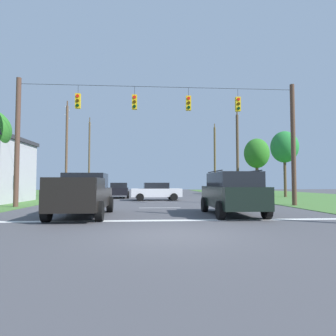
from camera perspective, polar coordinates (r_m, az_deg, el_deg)
The scene contains 17 objects.
ground_plane at distance 8.75m, azimuth 1.04°, elevation -12.76°, with size 120.00×120.00×0.00m, color #47474C.
stop_bar_stripe at distance 11.90m, azimuth -0.34°, elevation -10.12°, with size 15.46×0.45×0.01m, color white.
lane_dash_0 at distance 17.86m, azimuth -1.60°, elevation -7.71°, with size 0.15×2.50×0.01m, color white.
lane_dash_1 at distance 25.28m, azimuth -2.33°, elevation -6.30°, with size 0.15×2.50×0.01m, color white.
lane_dash_2 at distance 31.08m, azimuth -2.65°, elevation -5.67°, with size 0.15×2.50×0.01m, color white.
overhead_signal_span at distance 19.12m, azimuth -1.57°, elevation 6.28°, with size 18.13×0.31×8.13m.
pickup_truck at distance 13.86m, azimuth -16.08°, elevation -4.99°, with size 2.35×5.43×1.95m.
suv_black at distance 14.07m, azimuth 12.34°, elevation -4.63°, with size 2.22×4.81×2.05m.
distant_car_crossing_white at distance 36.28m, azimuth -15.03°, elevation -3.94°, with size 4.38×2.18×1.52m.
distant_car_oncoming at distance 30.08m, azimuth -9.46°, elevation -4.23°, with size 2.20×4.39×1.52m.
distant_car_far_parked at distance 25.48m, azimuth -2.31°, elevation -4.51°, with size 4.40×2.23×1.52m.
utility_pole_mid_right at distance 34.27m, azimuth 13.32°, elevation 2.68°, with size 0.31×1.89×10.00m.
utility_pole_far_right at distance 46.47m, azimuth 9.06°, elevation 1.75°, with size 0.31×1.66×10.81m.
utility_pole_mid_left at distance 34.24m, azimuth -19.07°, elevation 3.71°, with size 0.26×1.78×10.59m.
utility_pole_far_left at distance 46.39m, azimuth -15.02°, elevation 2.28°, with size 0.27×1.81×11.54m.
tree_roadside_right at distance 33.79m, azimuth 21.64°, elevation 3.76°, with size 2.89×2.89×7.03m.
tree_roadside_far_right at distance 39.29m, azimuth 16.82°, elevation 2.68°, with size 3.19×3.19×7.19m.
Camera 1 is at (-0.77, -8.59, 1.49)m, focal length 31.45 mm.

